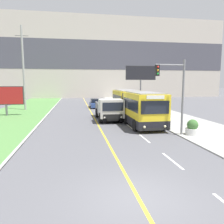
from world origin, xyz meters
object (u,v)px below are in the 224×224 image
object	(u,v)px
traffic_light_mast	(175,88)
planter_round_near	(192,128)
planter_round_second	(166,118)
planter_round_third	(149,112)
dump_truck	(110,110)
utility_pole_far	(23,68)
car_distant	(96,103)
city_bus	(134,106)
billboard_small	(6,96)
billboard_large	(141,75)

from	to	relation	value
traffic_light_mast	planter_round_near	size ratio (longest dim) A/B	4.86
planter_round_second	planter_round_third	xyz separation A→B (m)	(-0.07, 4.89, -0.00)
dump_truck	utility_pole_far	size ratio (longest dim) A/B	0.53
car_distant	utility_pole_far	distance (m)	11.98
dump_truck	planter_round_third	distance (m)	5.63
city_bus	planter_round_near	size ratio (longest dim) A/B	10.42
car_distant	planter_round_near	world-z (taller)	car_distant
utility_pole_far	planter_round_second	world-z (taller)	utility_pole_far
billboard_small	planter_round_second	bearing A→B (deg)	-25.94
planter_round_third	traffic_light_mast	bearing A→B (deg)	-98.16
planter_round_third	billboard_small	bearing A→B (deg)	168.76
city_bus	planter_round_third	world-z (taller)	city_bus
traffic_light_mast	planter_round_second	size ratio (longest dim) A/B	5.16
utility_pole_far	billboard_small	distance (m)	6.94
dump_truck	planter_round_third	size ratio (longest dim) A/B	5.86
dump_truck	planter_round_second	world-z (taller)	dump_truck
billboard_large	planter_round_third	distance (m)	12.72
billboard_small	planter_round_third	distance (m)	17.31
city_bus	billboard_small	bearing A→B (deg)	156.58
car_distant	dump_truck	bearing A→B (deg)	-88.84
utility_pole_far	planter_round_third	xyz separation A→B (m)	(15.95, -9.14, -5.54)
dump_truck	planter_round_near	size ratio (longest dim) A/B	5.54
billboard_small	utility_pole_far	bearing A→B (deg)	80.87
dump_truck	planter_round_near	xyz separation A→B (m)	(5.14, -7.47, -0.60)
planter_round_near	billboard_small	bearing A→B (deg)	142.19
dump_truck	car_distant	size ratio (longest dim) A/B	1.49
city_bus	dump_truck	xyz separation A→B (m)	(-2.53, 0.53, -0.41)
traffic_light_mast	planter_round_second	world-z (taller)	traffic_light_mast
city_bus	planter_round_second	xyz separation A→B (m)	(2.64, -2.05, -1.03)
car_distant	utility_pole_far	world-z (taller)	utility_pole_far
billboard_large	billboard_small	size ratio (longest dim) A/B	1.66
billboard_large	utility_pole_far	bearing A→B (deg)	-172.65
utility_pole_far	planter_round_third	distance (m)	19.20
billboard_large	planter_round_second	xyz separation A→B (m)	(-2.37, -16.41, -4.82)
city_bus	billboard_large	distance (m)	15.67
city_bus	utility_pole_far	distance (m)	18.52
planter_round_near	billboard_large	bearing A→B (deg)	83.60
planter_round_near	planter_round_third	distance (m)	9.78
planter_round_second	utility_pole_far	bearing A→B (deg)	138.78
dump_truck	billboard_large	world-z (taller)	billboard_large
traffic_light_mast	planter_round_near	distance (m)	3.34
dump_truck	utility_pole_far	world-z (taller)	utility_pole_far
planter_round_third	billboard_large	bearing A→B (deg)	78.06
traffic_light_mast	utility_pole_far	bearing A→B (deg)	127.96
traffic_light_mast	planter_round_third	bearing A→B (deg)	81.84
traffic_light_mast	billboard_small	bearing A→B (deg)	140.26
planter_round_near	planter_round_second	distance (m)	4.89
traffic_light_mast	billboard_small	size ratio (longest dim) A/B	1.36
dump_truck	billboard_small	bearing A→B (deg)	154.30
traffic_light_mast	billboard_large	xyz separation A→B (m)	(3.80, 21.06, 1.77)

